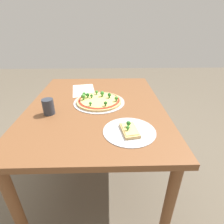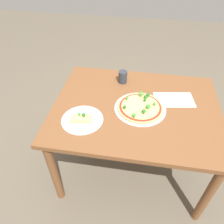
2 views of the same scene
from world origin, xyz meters
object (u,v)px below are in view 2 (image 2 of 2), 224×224
Objects in this scene: dining_table at (135,115)px; pizza_tray_whole at (140,107)px; drinking_cup at (123,77)px; pizza_tray_slice at (82,119)px.

pizza_tray_whole is (0.03, -0.02, 0.10)m from dining_table.
drinking_cup reaches higher than dining_table.
drinking_cup is (-0.17, 0.32, 0.04)m from pizza_tray_whole.
drinking_cup is (0.22, 0.50, 0.04)m from pizza_tray_slice.
dining_table is 4.21× the size of pizza_tray_slice.
drinking_cup is at bearing 115.40° from dining_table.
dining_table is 12.01× the size of drinking_cup.
dining_table is 0.11m from pizza_tray_whole.
pizza_tray_whole reaches higher than pizza_tray_slice.
pizza_tray_slice is (-0.39, -0.18, -0.01)m from pizza_tray_whole.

